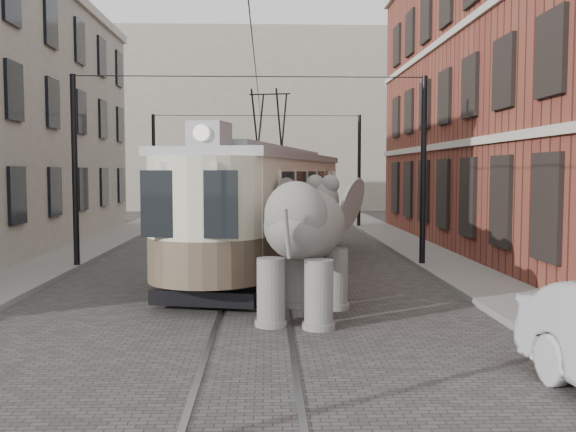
{
  "coord_description": "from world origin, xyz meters",
  "views": [
    {
      "loc": [
        0.28,
        -14.09,
        3.06
      ],
      "look_at": [
        0.74,
        -0.43,
        2.1
      ],
      "focal_mm": 40.29,
      "sensor_mm": 36.0,
      "label": 1
    }
  ],
  "objects": [
    {
      "name": "ground",
      "position": [
        0.0,
        0.0,
        0.0
      ],
      "size": [
        120.0,
        120.0,
        0.0
      ],
      "primitive_type": "plane",
      "color": "#43403E"
    },
    {
      "name": "tram_rails",
      "position": [
        0.0,
        0.0,
        0.01
      ],
      "size": [
        1.54,
        80.0,
        0.02
      ],
      "primitive_type": null,
      "color": "slate",
      "rests_on": "ground"
    },
    {
      "name": "sidewalk_right",
      "position": [
        6.0,
        0.0,
        0.07
      ],
      "size": [
        2.0,
        60.0,
        0.15
      ],
      "primitive_type": "cube",
      "color": "slate",
      "rests_on": "ground"
    },
    {
      "name": "brick_building",
      "position": [
        11.0,
        9.0,
        6.0
      ],
      "size": [
        8.0,
        26.0,
        12.0
      ],
      "primitive_type": "cube",
      "color": "maroon",
      "rests_on": "ground"
    },
    {
      "name": "distant_block",
      "position": [
        0.0,
        40.0,
        7.0
      ],
      "size": [
        28.0,
        10.0,
        14.0
      ],
      "primitive_type": "cube",
      "color": "gray",
      "rests_on": "ground"
    },
    {
      "name": "catenary",
      "position": [
        -0.2,
        5.0,
        3.0
      ],
      "size": [
        11.0,
        30.2,
        6.0
      ],
      "primitive_type": null,
      "color": "black",
      "rests_on": "ground"
    },
    {
      "name": "tram",
      "position": [
        0.39,
        6.52,
        2.77
      ],
      "size": [
        5.91,
        14.23,
        5.53
      ],
      "primitive_type": null,
      "rotation": [
        0.0,
        0.0,
        -0.22
      ],
      "color": "beige",
      "rests_on": "ground"
    },
    {
      "name": "elephant",
      "position": [
        1.09,
        -0.74,
        1.5
      ],
      "size": [
        3.94,
        5.45,
        3.0
      ],
      "primitive_type": null,
      "rotation": [
        0.0,
        0.0,
        -0.28
      ],
      "color": "#5D5B56",
      "rests_on": "ground"
    }
  ]
}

